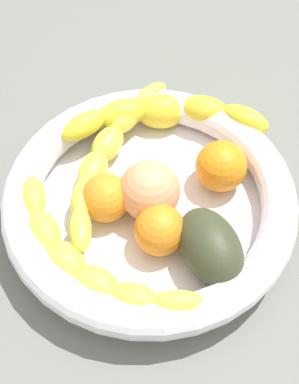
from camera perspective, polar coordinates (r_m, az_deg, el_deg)
The scene contains 10 objects.
kitchen_counter at distance 62.88cm, azimuth 0.00°, elevation -3.38°, with size 120.00×120.00×3.00cm, color slate.
fruit_bowl at distance 59.20cm, azimuth 0.00°, elevation -1.08°, with size 31.28×31.28×5.64cm.
banana_draped_left at distance 65.21cm, azimuth 1.47°, elevation 8.01°, with size 10.03×24.39×4.76cm.
banana_draped_right at distance 61.55cm, azimuth -4.49°, elevation 3.66°, with size 24.84×9.41×3.76cm.
banana_arching_top at distance 54.02cm, azimuth -6.41°, elevation -7.40°, with size 14.77×20.49×3.96cm.
orange_front at distance 55.46cm, azimuth 1.07°, elevation -3.96°, with size 5.28×5.28×5.28cm, color orange.
orange_mid_left at distance 57.88cm, azimuth -4.54°, elevation -0.61°, with size 5.21×5.21×5.21cm, color orange.
orange_mid_right at distance 60.43cm, azimuth 7.39°, elevation 2.65°, with size 5.66×5.66×5.66cm, color orange.
peach_blush at distance 57.47cm, azimuth -0.10°, elevation 0.17°, with size 6.49×6.49×6.49cm, color #F79D6B.
avocado_dark at distance 54.54cm, azimuth 6.32°, elevation -5.67°, with size 8.91×5.71×5.69cm, color #353C26.
Camera 1 is at (-33.52, -3.69, 54.58)cm, focal length 51.72 mm.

